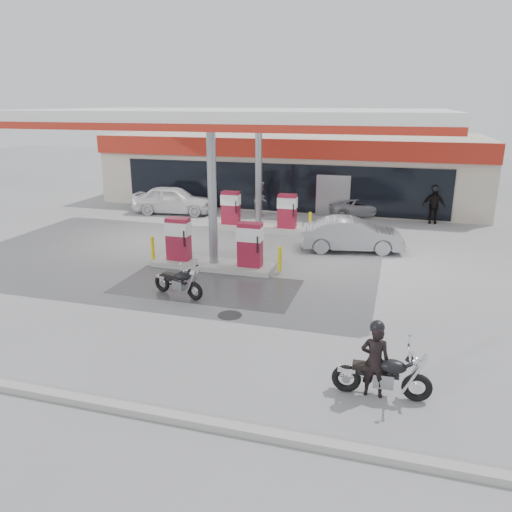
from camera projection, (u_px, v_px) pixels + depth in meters
The scene contains 17 objects.
ground at pixel (193, 285), 16.71m from camera, with size 90.00×90.00×0.00m, color gray.
wet_patch at pixel (207, 287), 16.58m from camera, with size 6.00×3.00×0.00m, color #4C4C4F.
drain_cover at pixel (230, 315), 14.34m from camera, with size 0.70×0.70×0.01m, color #38383A.
kerb at pixel (58, 396), 10.27m from camera, with size 28.00×0.25×0.15m, color gray.
store_building at pixel (294, 168), 30.74m from camera, with size 22.00×8.22×4.00m.
canopy at pixel (238, 118), 19.74m from camera, with size 16.00×10.02×5.51m.
pump_island_near at pixel (214, 249), 18.34m from camera, with size 5.14×1.30×1.78m.
pump_island_far at pixel (259, 215), 23.84m from camera, with size 5.14×1.30×1.78m.
main_motorcycle at pixel (383, 376), 10.27m from camera, with size 2.05×0.79×1.05m.
biker_main at pixel (375, 361), 10.21m from camera, with size 0.58×0.38×1.60m, color black.
parked_motorcycle at pixel (179, 283), 15.66m from camera, with size 1.90×0.93×1.00m.
sedan_white at pixel (173, 200), 27.31m from camera, with size 1.79×4.44×1.51m, color white.
attendant at pixel (261, 199), 26.52m from camera, with size 0.92×0.71×1.88m, color slate.
hatchback_silver at pixel (352, 235), 20.40m from camera, with size 1.44×4.14×1.36m, color #95979C.
parked_car_left at pixel (140, 188), 31.95m from camera, with size 1.74×4.27×1.24m, color black.
parked_car_right at pixel (362, 207), 26.78m from camera, with size 1.66×3.60×1.00m, color gray.
biker_walking at pixel (434, 206), 25.03m from camera, with size 1.05×0.44×1.79m, color black.
Camera 1 is at (6.42, -14.46, 5.87)m, focal length 35.00 mm.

